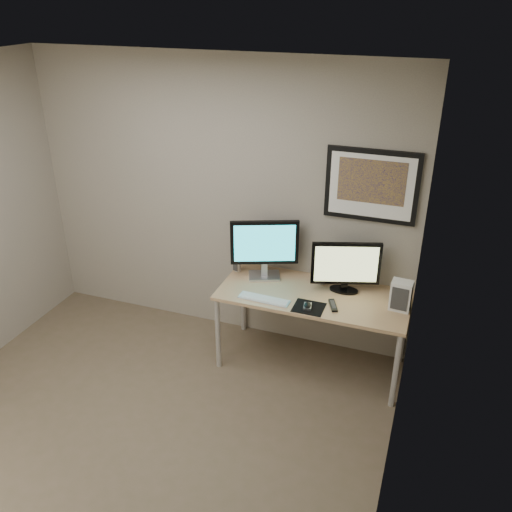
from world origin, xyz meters
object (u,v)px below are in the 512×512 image
object	(u,v)px
speaker_left	(237,263)
keyboard	(264,299)
framed_art	(372,186)
monitor_large	(264,247)
desk	(313,300)
fan_unit	(401,296)
speaker_right	(322,274)
monitor_tv	(346,266)

from	to	relation	value
speaker_left	keyboard	world-z (taller)	speaker_left
framed_art	speaker_left	distance (m)	1.38
framed_art	monitor_large	bearing A→B (deg)	-166.90
desk	keyboard	distance (m)	0.44
fan_unit	framed_art	bearing A→B (deg)	141.62
monitor_large	keyboard	world-z (taller)	monitor_large
speaker_right	fan_unit	bearing A→B (deg)	-10.34
desk	monitor_large	world-z (taller)	monitor_large
speaker_right	fan_unit	world-z (taller)	fan_unit
monitor_large	speaker_left	size ratio (longest dim) A/B	3.53
desk	keyboard	world-z (taller)	keyboard
speaker_left	speaker_right	world-z (taller)	speaker_right
framed_art	speaker_right	size ratio (longest dim) A/B	3.95
desk	framed_art	xyz separation A→B (m)	(0.35, 0.33, 0.96)
framed_art	speaker_right	world-z (taller)	framed_art
desk	keyboard	size ratio (longest dim) A/B	3.70
speaker_left	monitor_tv	bearing A→B (deg)	13.50
monitor_large	monitor_tv	size ratio (longest dim) A/B	1.01
framed_art	keyboard	bearing A→B (deg)	-141.43
speaker_left	keyboard	bearing A→B (deg)	-29.95
speaker_left	keyboard	xyz separation A→B (m)	(0.39, -0.41, -0.07)
monitor_tv	desk	bearing A→B (deg)	-168.45
monitor_large	fan_unit	world-z (taller)	monitor_large
monitor_large	speaker_right	world-z (taller)	monitor_large
monitor_tv	keyboard	bearing A→B (deg)	-166.07
fan_unit	monitor_tv	bearing A→B (deg)	169.31
desk	monitor_large	distance (m)	0.63
monitor_large	speaker_left	distance (m)	0.35
desk	monitor_large	size ratio (longest dim) A/B	2.83
speaker_right	keyboard	xyz separation A→B (m)	(-0.38, -0.43, -0.09)
speaker_right	keyboard	distance (m)	0.58
framed_art	fan_unit	world-z (taller)	framed_art
speaker_left	speaker_right	bearing A→B (deg)	17.99
framed_art	keyboard	size ratio (longest dim) A/B	1.74
framed_art	fan_unit	distance (m)	0.91
monitor_large	fan_unit	size ratio (longest dim) A/B	2.26
speaker_right	fan_unit	size ratio (longest dim) A/B	0.76
desk	monitor_large	xyz separation A→B (m)	(-0.49, 0.14, 0.37)
monitor_large	speaker_left	bearing A→B (deg)	151.59
speaker_right	desk	bearing A→B (deg)	-88.67
monitor_tv	speaker_left	size ratio (longest dim) A/B	3.49
desk	speaker_right	bearing A→B (deg)	85.60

